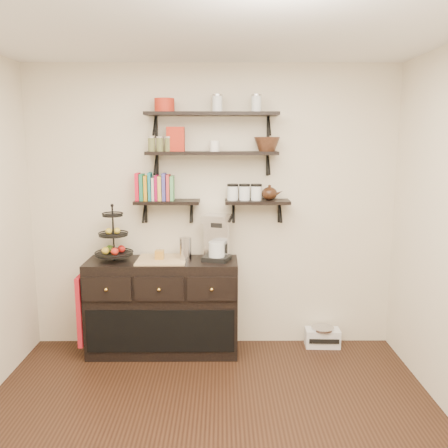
# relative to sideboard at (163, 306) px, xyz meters

# --- Properties ---
(ceiling) EXTENTS (3.50, 3.50, 0.02)m
(ceiling) POSITION_rel_sideboard_xyz_m (0.47, -1.51, 2.25)
(ceiling) COLOR white
(ceiling) RESTS_ON back_wall
(back_wall) EXTENTS (3.50, 0.02, 2.70)m
(back_wall) POSITION_rel_sideboard_xyz_m (0.47, 0.24, 0.90)
(back_wall) COLOR beige
(back_wall) RESTS_ON ground
(shelf_top) EXTENTS (1.20, 0.27, 0.23)m
(shelf_top) POSITION_rel_sideboard_xyz_m (0.47, 0.10, 1.78)
(shelf_top) COLOR black
(shelf_top) RESTS_ON back_wall
(shelf_mid) EXTENTS (1.20, 0.27, 0.23)m
(shelf_mid) POSITION_rel_sideboard_xyz_m (0.47, 0.10, 1.43)
(shelf_mid) COLOR black
(shelf_mid) RESTS_ON back_wall
(shelf_low_left) EXTENTS (0.60, 0.25, 0.23)m
(shelf_low_left) POSITION_rel_sideboard_xyz_m (0.05, 0.12, 0.98)
(shelf_low_left) COLOR black
(shelf_low_left) RESTS_ON back_wall
(shelf_low_right) EXTENTS (0.60, 0.25, 0.23)m
(shelf_low_right) POSITION_rel_sideboard_xyz_m (0.89, 0.12, 0.98)
(shelf_low_right) COLOR black
(shelf_low_right) RESTS_ON back_wall
(cookbooks) EXTENTS (0.36, 0.15, 0.26)m
(cookbooks) POSITION_rel_sideboard_xyz_m (-0.04, 0.12, 1.11)
(cookbooks) COLOR red
(cookbooks) RESTS_ON shelf_low_left
(glass_canisters) EXTENTS (0.32, 0.10, 0.13)m
(glass_canisters) POSITION_rel_sideboard_xyz_m (0.77, 0.12, 1.06)
(glass_canisters) COLOR silver
(glass_canisters) RESTS_ON shelf_low_right
(sideboard) EXTENTS (1.40, 0.50, 0.92)m
(sideboard) POSITION_rel_sideboard_xyz_m (0.00, 0.00, 0.00)
(sideboard) COLOR black
(sideboard) RESTS_ON floor
(fruit_stand) EXTENTS (0.34, 0.34, 0.51)m
(fruit_stand) POSITION_rel_sideboard_xyz_m (-0.44, 0.00, 0.62)
(fruit_stand) COLOR black
(fruit_stand) RESTS_ON sideboard
(candle) EXTENTS (0.08, 0.08, 0.08)m
(candle) POSITION_rel_sideboard_xyz_m (-0.02, 0.00, 0.50)
(candle) COLOR #A57126
(candle) RESTS_ON sideboard
(coffee_maker) EXTENTS (0.29, 0.29, 0.43)m
(coffee_maker) POSITION_rel_sideboard_xyz_m (0.51, 0.03, 0.65)
(coffee_maker) COLOR black
(coffee_maker) RESTS_ON sideboard
(thermal_carafe) EXTENTS (0.11, 0.11, 0.22)m
(thermal_carafe) POSITION_rel_sideboard_xyz_m (0.22, -0.02, 0.56)
(thermal_carafe) COLOR silver
(thermal_carafe) RESTS_ON sideboard
(apron) EXTENTS (0.04, 0.28, 0.65)m
(apron) POSITION_rel_sideboard_xyz_m (-0.73, -0.10, 0.01)
(apron) COLOR maroon
(apron) RESTS_ON sideboard
(radio) EXTENTS (0.34, 0.23, 0.20)m
(radio) POSITION_rel_sideboard_xyz_m (1.54, 0.10, -0.35)
(radio) COLOR silver
(radio) RESTS_ON floor
(recipe_box) EXTENTS (0.16, 0.07, 0.22)m
(recipe_box) POSITION_rel_sideboard_xyz_m (0.14, 0.10, 1.56)
(recipe_box) COLOR #A62313
(recipe_box) RESTS_ON shelf_mid
(walnut_bowl) EXTENTS (0.24, 0.24, 0.13)m
(walnut_bowl) POSITION_rel_sideboard_xyz_m (0.97, 0.10, 1.51)
(walnut_bowl) COLOR black
(walnut_bowl) RESTS_ON shelf_mid
(ramekins) EXTENTS (0.09, 0.09, 0.10)m
(ramekins) POSITION_rel_sideboard_xyz_m (0.49, 0.10, 1.50)
(ramekins) COLOR white
(ramekins) RESTS_ON shelf_mid
(teapot) EXTENTS (0.21, 0.17, 0.14)m
(teapot) POSITION_rel_sideboard_xyz_m (1.00, 0.12, 1.07)
(teapot) COLOR black
(teapot) RESTS_ON shelf_low_right
(red_pot) EXTENTS (0.18, 0.18, 0.12)m
(red_pot) POSITION_rel_sideboard_xyz_m (0.04, 0.10, 1.86)
(red_pot) COLOR #A62313
(red_pot) RESTS_ON shelf_top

